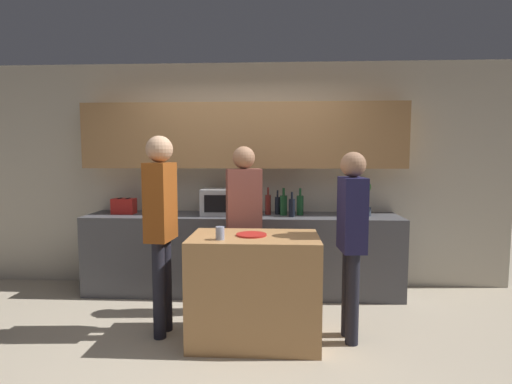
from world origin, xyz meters
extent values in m
plane|color=#BCAD93|center=(0.00, 0.00, 0.00)|extent=(14.00, 14.00, 0.00)
cube|color=beige|center=(0.00, 1.74, 1.35)|extent=(6.40, 0.08, 2.70)
cube|color=#A37547|center=(0.00, 1.54, 1.83)|extent=(3.74, 0.32, 0.75)
cube|color=#4C4C51|center=(0.00, 1.39, 0.46)|extent=(3.60, 0.62, 0.91)
cube|color=#B27F4C|center=(0.21, 0.19, 0.46)|extent=(1.09, 0.66, 0.92)
cube|color=#B7BABC|center=(-0.20, 1.41, 1.06)|extent=(0.52, 0.38, 0.30)
cube|color=black|center=(-0.25, 1.21, 1.06)|extent=(0.31, 0.01, 0.19)
cube|color=#B21E19|center=(-1.40, 1.41, 1.00)|extent=(0.26, 0.16, 0.18)
cube|color=black|center=(-1.45, 1.41, 1.10)|extent=(0.02, 0.11, 0.01)
cube|color=black|center=(-1.35, 1.41, 1.10)|extent=(0.02, 0.11, 0.01)
cylinder|color=#333D4C|center=(1.40, 1.41, 0.96)|extent=(0.14, 0.14, 0.10)
cylinder|color=#38662D|center=(1.40, 1.41, 1.10)|extent=(0.01, 0.01, 0.18)
sphere|color=#3D7A38|center=(1.40, 1.41, 1.24)|extent=(0.13, 0.13, 0.13)
cylinder|color=maroon|center=(0.30, 1.44, 1.03)|extent=(0.07, 0.07, 0.23)
cylinder|color=maroon|center=(0.30, 1.44, 1.19)|extent=(0.02, 0.02, 0.09)
cylinder|color=black|center=(0.41, 1.47, 1.02)|extent=(0.06, 0.06, 0.20)
cylinder|color=black|center=(0.41, 1.47, 1.16)|extent=(0.02, 0.02, 0.08)
cylinder|color=#194723|center=(0.48, 1.40, 1.03)|extent=(0.08, 0.08, 0.23)
cylinder|color=#194723|center=(0.48, 1.40, 1.18)|extent=(0.03, 0.03, 0.09)
cylinder|color=black|center=(0.57, 1.29, 1.01)|extent=(0.07, 0.07, 0.20)
cylinder|color=black|center=(0.57, 1.29, 1.15)|extent=(0.02, 0.02, 0.08)
cylinder|color=#194723|center=(0.67, 1.42, 1.03)|extent=(0.08, 0.08, 0.22)
cylinder|color=#194723|center=(0.67, 1.42, 1.18)|extent=(0.03, 0.03, 0.09)
cylinder|color=red|center=(0.18, 0.19, 0.93)|extent=(0.26, 0.26, 0.01)
cylinder|color=#919CBB|center=(-0.06, 0.01, 0.97)|extent=(0.07, 0.07, 0.11)
cylinder|color=black|center=(0.15, 0.80, 0.41)|extent=(0.11, 0.11, 0.82)
cylinder|color=black|center=(-0.01, 0.76, 0.41)|extent=(0.11, 0.11, 0.82)
cube|color=brown|center=(0.07, 0.78, 1.14)|extent=(0.37, 0.26, 0.65)
sphere|color=#9E7051|center=(0.07, 0.78, 1.58)|extent=(0.22, 0.22, 0.22)
cylinder|color=black|center=(1.04, 0.15, 0.40)|extent=(0.11, 0.11, 0.79)
cylinder|color=black|center=(1.03, 0.31, 0.40)|extent=(0.11, 0.11, 0.79)
cube|color=#201E46|center=(1.04, 0.23, 1.10)|extent=(0.21, 0.35, 0.63)
sphere|color=#9E7051|center=(1.04, 0.23, 1.52)|extent=(0.21, 0.21, 0.21)
cylinder|color=black|center=(-0.61, 0.34, 0.43)|extent=(0.11, 0.11, 0.86)
cylinder|color=black|center=(-0.62, 0.18, 0.43)|extent=(0.11, 0.11, 0.86)
cube|color=brown|center=(-0.62, 0.26, 1.20)|extent=(0.22, 0.36, 0.68)
sphere|color=tan|center=(-0.62, 0.26, 1.65)|extent=(0.23, 0.23, 0.23)
camera|label=1|loc=(0.40, -3.15, 1.61)|focal=28.00mm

